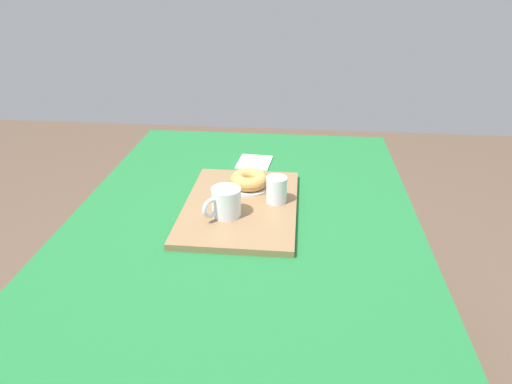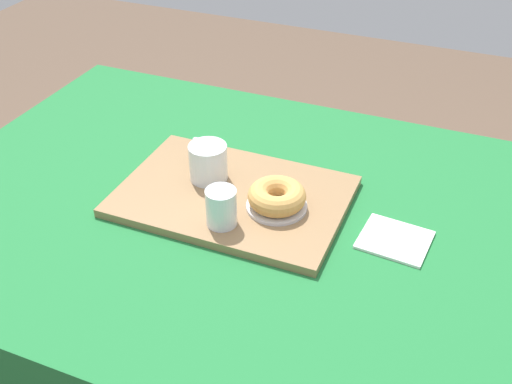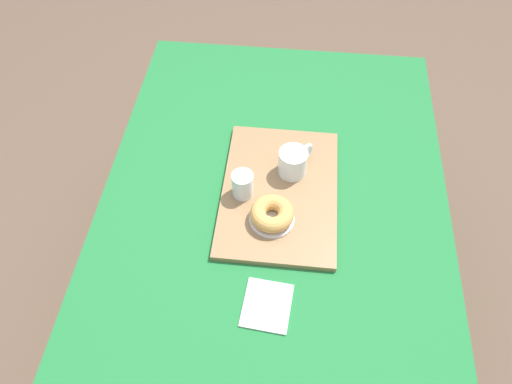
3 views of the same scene
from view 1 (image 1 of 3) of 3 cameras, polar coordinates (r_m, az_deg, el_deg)
The scene contains 7 objects.
dining_table at distance 1.39m, azimuth -1.27°, elevation -5.53°, with size 1.33×0.98×0.77m.
serving_tray at distance 1.34m, azimuth -1.93°, elevation -1.86°, with size 0.47×0.32×0.02m, color olive.
tea_mug_left at distance 1.26m, azimuth -3.78°, elevation -1.36°, with size 0.11×0.10×0.08m.
water_glass_near at distance 1.33m, azimuth 2.55°, elevation 0.16°, with size 0.06×0.06×0.08m.
donut_plate_left at distance 1.43m, azimuth -0.92°, elevation 0.63°, with size 0.12×0.12×0.01m, color silver.
sugar_donut_left at distance 1.42m, azimuth -0.93°, elevation 1.54°, with size 0.12×0.12×0.04m, color tan.
paper_napkin at distance 1.65m, azimuth -0.21°, elevation 3.69°, with size 0.13×0.11×0.01m, color white.
Camera 1 is at (-1.17, -0.15, 1.42)m, focal length 32.27 mm.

